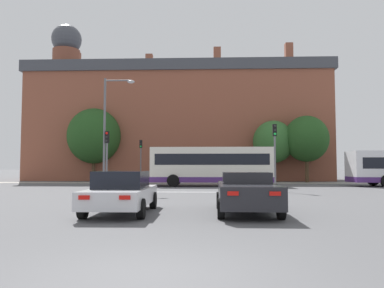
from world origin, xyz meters
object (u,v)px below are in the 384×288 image
at_px(traffic_light_far_left, 141,154).
at_px(bus_crossing_lead, 212,165).
at_px(traffic_light_near_right, 275,146).
at_px(car_saloon_left, 122,192).
at_px(car_roadster_right, 247,192).
at_px(street_lamp_junction, 110,122).
at_px(traffic_light_near_left, 107,151).
at_px(pedestrian_waiting, 214,173).
at_px(pedestrian_walking_east, 191,174).

bearing_deg(traffic_light_far_left, bus_crossing_lead, -39.26).
distance_m(bus_crossing_lead, traffic_light_near_right, 7.76).
xyz_separation_m(car_saloon_left, bus_crossing_lead, (3.40, 18.28, 0.98)).
bearing_deg(car_roadster_right, street_lamp_junction, 124.97).
height_order(traffic_light_near_left, pedestrian_waiting, traffic_light_near_left).
distance_m(traffic_light_near_right, pedestrian_walking_east, 14.89).
distance_m(car_roadster_right, bus_crossing_lead, 18.14).
xyz_separation_m(car_saloon_left, pedestrian_waiting, (3.69, 24.96, 0.21)).
height_order(car_roadster_right, traffic_light_near_right, traffic_light_near_right).
distance_m(pedestrian_waiting, pedestrian_walking_east, 2.29).
distance_m(bus_crossing_lead, pedestrian_waiting, 6.73).
distance_m(car_roadster_right, street_lamp_junction, 14.83).
xyz_separation_m(street_lamp_junction, pedestrian_walking_east, (5.06, 13.19, -3.74)).
height_order(traffic_light_far_left, pedestrian_walking_east, traffic_light_far_left).
distance_m(traffic_light_far_left, pedestrian_walking_east, 5.52).
height_order(car_saloon_left, traffic_light_near_right, traffic_light_near_right).
xyz_separation_m(bus_crossing_lead, street_lamp_junction, (-7.03, -6.22, 2.92)).
distance_m(car_saloon_left, traffic_light_near_left, 12.60).
xyz_separation_m(car_saloon_left, street_lamp_junction, (-3.63, 12.05, 3.91)).
distance_m(traffic_light_near_right, traffic_light_far_left, 16.45).
bearing_deg(street_lamp_junction, pedestrian_walking_east, 69.02).
height_order(traffic_light_near_left, pedestrian_walking_east, traffic_light_near_left).
height_order(car_roadster_right, traffic_light_near_left, traffic_light_near_left).
bearing_deg(car_roadster_right, pedestrian_walking_east, 97.70).
relative_size(car_saloon_left, traffic_light_near_left, 1.19).
bearing_deg(traffic_light_near_right, pedestrian_walking_east, 114.23).
distance_m(car_saloon_left, bus_crossing_lead, 18.62).
bearing_deg(traffic_light_far_left, car_roadster_right, -71.57).
bearing_deg(traffic_light_near_left, pedestrian_walking_east, 68.89).
relative_size(traffic_light_far_left, pedestrian_waiting, 2.62).
bearing_deg(car_roadster_right, traffic_light_near_right, 75.97).
xyz_separation_m(car_saloon_left, traffic_light_near_right, (7.48, 11.79, 2.22)).
relative_size(bus_crossing_lead, street_lamp_junction, 1.31).
bearing_deg(car_saloon_left, pedestrian_walking_east, 86.06).
relative_size(car_roadster_right, traffic_light_near_right, 1.08).
relative_size(traffic_light_near_right, pedestrian_walking_east, 2.81).
xyz_separation_m(car_roadster_right, bus_crossing_lead, (-0.96, 18.09, 1.00)).
bearing_deg(bus_crossing_lead, traffic_light_near_right, 32.18).
relative_size(traffic_light_far_left, pedestrian_walking_east, 2.72).
xyz_separation_m(pedestrian_waiting, pedestrian_walking_east, (-2.27, 0.28, -0.04)).
bearing_deg(traffic_light_near_left, traffic_light_near_right, -0.37).
bearing_deg(pedestrian_waiting, bus_crossing_lead, 167.65).
height_order(car_saloon_left, traffic_light_near_left, traffic_light_near_left).
bearing_deg(traffic_light_far_left, traffic_light_near_left, -90.77).
relative_size(car_saloon_left, traffic_light_far_left, 1.11).
height_order(traffic_light_near_right, pedestrian_walking_east, traffic_light_near_right).
distance_m(bus_crossing_lead, traffic_light_near_left, 9.64).
height_order(traffic_light_far_left, traffic_light_near_left, traffic_light_far_left).
bearing_deg(street_lamp_junction, car_saloon_left, -73.22).
bearing_deg(car_saloon_left, street_lamp_junction, 106.07).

